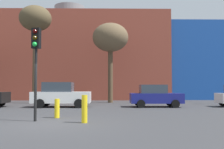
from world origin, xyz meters
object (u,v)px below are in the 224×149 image
(bollard_yellow_1, at_px, (84,109))
(traffic_light_island, at_px, (36,53))
(bare_tree_1, at_px, (110,39))
(bare_tree_2, at_px, (35,21))
(parked_car_2, at_px, (61,95))
(bollard_yellow_0, at_px, (57,108))
(parked_car_3, at_px, (155,96))

(bollard_yellow_1, bearing_deg, traffic_light_island, 167.07)
(bare_tree_1, height_order, bollard_yellow_1, bare_tree_1)
(bare_tree_1, distance_m, bollard_yellow_1, 14.80)
(traffic_light_island, relative_size, bare_tree_2, 0.45)
(parked_car_2, relative_size, bollard_yellow_0, 4.62)
(parked_car_2, relative_size, parked_car_3, 1.11)
(bare_tree_1, bearing_deg, bare_tree_2, -172.55)
(bollard_yellow_0, bearing_deg, bare_tree_2, 111.08)
(bollard_yellow_1, bearing_deg, bare_tree_1, 85.01)
(bare_tree_2, bearing_deg, traffic_light_island, -73.86)
(parked_car_2, height_order, bollard_yellow_0, parked_car_2)
(parked_car_2, height_order, parked_car_3, parked_car_2)
(parked_car_2, bearing_deg, bare_tree_2, 125.86)
(bollard_yellow_0, bearing_deg, parked_car_3, 47.95)
(bare_tree_2, height_order, bollard_yellow_0, bare_tree_2)
(traffic_light_island, relative_size, bollard_yellow_0, 4.45)
(parked_car_3, height_order, bollard_yellow_0, parked_car_3)
(parked_car_2, bearing_deg, parked_car_3, 0.00)
(bollard_yellow_0, relative_size, bollard_yellow_1, 0.79)
(bare_tree_2, relative_size, bollard_yellow_1, 7.79)
(bare_tree_1, xyz_separation_m, bollard_yellow_1, (-1.19, -13.68, -5.53))
(parked_car_3, distance_m, bollard_yellow_1, 9.43)
(traffic_light_island, bearing_deg, bollard_yellow_1, 89.14)
(parked_car_2, height_order, traffic_light_island, traffic_light_island)
(parked_car_3, bearing_deg, bare_tree_2, 156.37)
(parked_car_2, height_order, bare_tree_2, bare_tree_2)
(bollard_yellow_0, bearing_deg, parked_car_2, 98.91)
(traffic_light_island, distance_m, bollard_yellow_0, 2.90)
(bare_tree_2, bearing_deg, bare_tree_1, 7.45)
(bare_tree_2, xyz_separation_m, bollard_yellow_0, (4.26, -11.06, -7.14))
(parked_car_3, height_order, traffic_light_island, traffic_light_island)
(parked_car_3, relative_size, bollard_yellow_0, 4.16)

